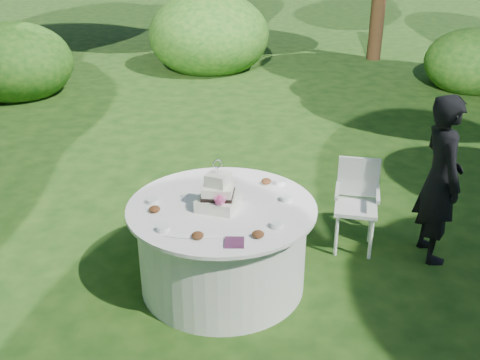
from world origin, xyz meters
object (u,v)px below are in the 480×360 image
object	(u,v)px
napkins	(234,242)
table	(222,245)
chair	(357,197)
cake	(218,195)
guest	(440,179)

from	to	relation	value
napkins	table	size ratio (longest dim) A/B	0.09
table	chair	bearing A→B (deg)	28.73
cake	guest	bearing A→B (deg)	15.82
napkins	cake	bearing A→B (deg)	104.81
napkins	cake	world-z (taller)	cake
napkins	cake	xyz separation A→B (m)	(-0.15, 0.55, 0.10)
guest	cake	world-z (taller)	guest
guest	table	size ratio (longest dim) A/B	1.00
chair	napkins	bearing A→B (deg)	-131.28
table	guest	bearing A→B (deg)	14.92
napkins	guest	world-z (taller)	guest
guest	cake	size ratio (longest dim) A/B	3.69
table	cake	xyz separation A→B (m)	(-0.02, -0.04, 0.50)
table	chair	distance (m)	1.42
chair	cake	bearing A→B (deg)	-150.37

